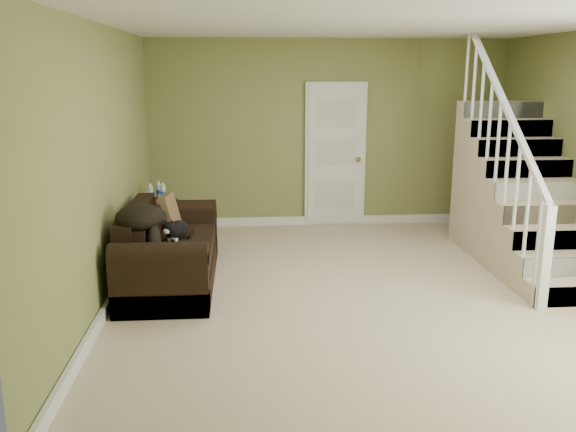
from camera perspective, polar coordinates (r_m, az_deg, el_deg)
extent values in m
cube|color=#C7AF90|center=(6.29, 7.09, -6.89)|extent=(5.00, 5.50, 0.01)
cube|color=white|center=(5.91, 7.86, 17.46)|extent=(5.00, 5.50, 0.01)
cube|color=olive|center=(8.65, 3.78, 7.66)|extent=(5.00, 0.04, 2.60)
cube|color=olive|center=(3.37, 16.85, -2.28)|extent=(5.00, 0.04, 2.60)
cube|color=olive|center=(5.98, -16.78, 4.46)|extent=(0.04, 5.50, 2.60)
cube|color=white|center=(8.84, 3.68, -0.38)|extent=(5.00, 0.04, 0.12)
cube|color=white|center=(6.28, -15.74, -6.76)|extent=(0.04, 5.50, 0.12)
cube|color=white|center=(8.67, 4.44, 5.73)|extent=(0.86, 0.05, 2.02)
cube|color=white|center=(8.65, 4.46, 5.65)|extent=(0.78, 0.04, 1.96)
sphere|color=olive|center=(8.67, 6.60, 5.28)|extent=(0.07, 0.07, 0.07)
cylinder|color=white|center=(6.17, 22.40, -1.89)|extent=(0.04, 0.04, 0.90)
cube|color=#C7AF90|center=(6.73, 24.48, -4.86)|extent=(1.00, 0.27, 0.40)
cylinder|color=white|center=(6.36, 21.49, 0.48)|extent=(0.04, 0.04, 0.90)
cube|color=#C7AF90|center=(6.93, 23.51, -3.39)|extent=(1.00, 0.27, 0.60)
cylinder|color=white|center=(6.56, 20.64, 2.72)|extent=(0.04, 0.04, 0.90)
cube|color=#C7AF90|center=(7.13, 22.60, -2.00)|extent=(1.00, 0.27, 0.80)
cylinder|color=white|center=(6.77, 19.84, 4.82)|extent=(0.04, 0.04, 0.90)
cube|color=#C7AF90|center=(7.34, 21.74, -0.69)|extent=(1.00, 0.27, 1.00)
cylinder|color=white|center=(7.00, 19.08, 6.79)|extent=(0.04, 0.04, 0.90)
cube|color=#C7AF90|center=(7.56, 20.93, 0.54)|extent=(1.00, 0.27, 1.20)
cylinder|color=white|center=(7.22, 18.36, 8.63)|extent=(0.04, 0.04, 0.90)
cube|color=#C7AF90|center=(7.78, 20.16, 1.71)|extent=(1.00, 0.27, 1.40)
cylinder|color=white|center=(7.46, 17.69, 10.36)|extent=(0.04, 0.04, 0.90)
cube|color=#C7AF90|center=(8.00, 19.44, 2.81)|extent=(1.00, 0.27, 1.60)
cylinder|color=white|center=(7.71, 17.04, 11.98)|extent=(0.04, 0.04, 0.90)
cube|color=#C7AF90|center=(8.23, 18.75, 3.85)|extent=(1.00, 0.27, 1.80)
cylinder|color=white|center=(7.96, 16.43, 13.49)|extent=(0.04, 0.04, 0.90)
cube|color=white|center=(6.08, 22.91, -3.64)|extent=(0.09, 0.09, 1.00)
cube|color=white|center=(6.96, 19.37, 10.46)|extent=(0.06, 2.46, 1.84)
cube|color=black|center=(6.55, -10.80, -5.10)|extent=(0.88, 2.04, 0.23)
cube|color=black|center=(6.48, -10.07, -3.27)|extent=(0.67, 1.54, 0.20)
cube|color=black|center=(5.65, -11.87, -6.38)|extent=(0.88, 0.23, 0.57)
cube|color=black|center=(7.36, -10.10, -1.60)|extent=(0.88, 0.23, 0.57)
cylinder|color=black|center=(5.56, -12.02, -3.60)|extent=(0.88, 0.23, 0.23)
cylinder|color=black|center=(7.29, -10.19, 0.58)|extent=(0.88, 0.23, 0.23)
cube|color=black|center=(6.49, -14.00, -1.79)|extent=(0.19, 1.57, 0.58)
cube|color=black|center=(6.45, -12.78, -1.14)|extent=(0.13, 1.52, 0.32)
cube|color=black|center=(7.78, -11.96, -0.77)|extent=(0.64, 0.64, 0.60)
cylinder|color=silver|center=(7.65, -12.76, 2.01)|extent=(0.06, 0.06, 0.20)
cylinder|color=#2A56A5|center=(7.65, -12.76, 2.01)|extent=(0.07, 0.07, 0.05)
cylinder|color=white|center=(7.63, -12.80, 2.86)|extent=(0.03, 0.03, 0.03)
cylinder|color=silver|center=(7.67, -11.61, 2.10)|extent=(0.06, 0.06, 0.20)
cylinder|color=#2A56A5|center=(7.67, -11.61, 2.10)|extent=(0.07, 0.07, 0.05)
cylinder|color=white|center=(7.64, -11.65, 2.94)|extent=(0.03, 0.03, 0.03)
cylinder|color=silver|center=(7.79, -12.01, 2.26)|extent=(0.06, 0.06, 0.20)
cylinder|color=#2A56A5|center=(7.79, -12.01, 2.26)|extent=(0.07, 0.07, 0.05)
cylinder|color=white|center=(7.77, -12.05, 3.09)|extent=(0.03, 0.03, 0.03)
ellipsoid|color=black|center=(6.56, -10.35, -1.28)|extent=(0.32, 0.40, 0.19)
ellipsoid|color=white|center=(6.49, -10.41, -1.76)|extent=(0.16, 0.18, 0.10)
sphere|color=black|center=(6.36, -10.54, -1.12)|extent=(0.17, 0.17, 0.13)
ellipsoid|color=white|center=(6.32, -10.58, -1.44)|extent=(0.08, 0.07, 0.06)
cone|color=black|center=(6.36, -10.88, -0.51)|extent=(0.06, 0.07, 0.06)
cone|color=black|center=(6.35, -10.23, -0.50)|extent=(0.06, 0.07, 0.06)
cylinder|color=black|center=(6.70, -9.39, -1.58)|extent=(0.06, 0.27, 0.04)
ellipsoid|color=yellow|center=(6.08, -9.99, -3.13)|extent=(0.16, 0.17, 0.05)
cube|color=#523920|center=(7.01, -11.00, 0.31)|extent=(0.24, 0.43, 0.42)
ellipsoid|color=black|center=(5.90, -13.79, -0.10)|extent=(0.51, 0.62, 0.23)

